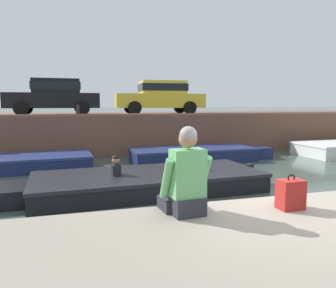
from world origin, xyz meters
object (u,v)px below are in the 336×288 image
boat_moored_central_navy (198,154)px  person_seated_left (186,180)px  car_left_inner_black (54,95)px  car_centre_yellow (160,96)px  bottle_drink (183,209)px  motorboat_passing (139,183)px  mooring_bollard_mid (78,110)px  backpack_on_ledge (290,195)px

boat_moored_central_navy → person_seated_left: size_ratio=5.86×
car_left_inner_black → car_centre_yellow: (4.76, -0.00, 0.00)m
car_left_inner_black → bottle_drink: (1.93, -12.01, -1.48)m
motorboat_passing → person_seated_left: bearing=-94.3°
car_centre_yellow → bottle_drink: 12.43m
car_left_inner_black → mooring_bollard_mid: size_ratio=8.77×
motorboat_passing → bottle_drink: bearing=-95.0°
boat_moored_central_navy → motorboat_passing: 4.90m
boat_moored_central_navy → backpack_on_ledge: (-2.19, -8.57, 0.90)m
car_left_inner_black → mooring_bollard_mid: bearing=-58.1°
car_left_inner_black → mooring_bollard_mid: 1.91m
person_seated_left → motorboat_passing: bearing=85.7°
car_centre_yellow → bottle_drink: (-2.83, -12.01, -1.48)m
car_centre_yellow → backpack_on_ledge: bearing=-97.4°
mooring_bollard_mid → bottle_drink: size_ratio=2.18×
boat_moored_central_navy → backpack_on_ledge: size_ratio=13.87×
person_seated_left → bottle_drink: (-0.07, -0.12, -0.28)m
motorboat_passing → car_centre_yellow: size_ratio=1.66×
boat_moored_central_navy → motorboat_passing: motorboat_passing is taller
boat_moored_central_navy → person_seated_left: bearing=-112.0°
mooring_bollard_mid → car_left_inner_black: bearing=121.9°
boat_moored_central_navy → person_seated_left: (-3.39, -8.40, 1.10)m
mooring_bollard_mid → boat_moored_central_navy: bearing=-23.8°
person_seated_left → bottle_drink: 0.31m
car_centre_yellow → mooring_bollard_mid: 4.15m
motorboat_passing → car_left_inner_black: (-2.34, 7.32, 2.32)m
boat_moored_central_navy → car_left_inner_black: car_left_inner_black is taller
person_seated_left → car_centre_yellow: bearing=76.9°
mooring_bollard_mid → person_seated_left: (1.04, -10.35, -0.59)m
motorboat_passing → bottle_drink: 4.79m
backpack_on_ledge → motorboat_passing: bearing=100.3°
motorboat_passing → person_seated_left: 4.72m
boat_moored_central_navy → car_left_inner_black: 6.82m
bottle_drink → backpack_on_ledge: (1.27, -0.05, 0.07)m
car_centre_yellow → person_seated_left: (-2.77, -11.89, -1.20)m
boat_moored_central_navy → bottle_drink: size_ratio=27.73×
motorboat_passing → backpack_on_ledge: 4.91m
mooring_bollard_mid → bottle_drink: mooring_bollard_mid is taller
motorboat_passing → person_seated_left: (-0.34, -4.57, 1.12)m
backpack_on_ledge → bottle_drink: bearing=177.9°
boat_moored_central_navy → backpack_on_ledge: backpack_on_ledge is taller
mooring_bollard_mid → bottle_drink: (0.98, -10.48, -0.87)m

